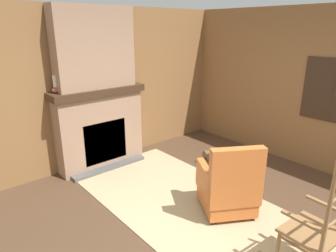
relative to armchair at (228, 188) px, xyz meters
The scene contains 12 objects.
ground_plane 0.64m from the armchair, 73.17° to the right, with size 14.00×14.00×0.00m, color #4C3523.
wood_panel_wall_left 2.72m from the armchair, 168.37° to the right, with size 0.06×5.85×2.60m.
wood_panel_wall_back 2.35m from the armchair, 85.76° to the left, with size 5.85×0.09×2.60m.
fireplace_hearth 2.37m from the armchair, 167.34° to the right, with size 0.55×1.55×1.34m.
chimney_breast 2.85m from the armchair, 167.40° to the right, with size 0.30×1.28×1.24m.
area_rug 0.62m from the armchair, 148.20° to the right, with size 3.59×1.74×0.01m.
armchair is the anchor object (origin of this frame).
rocking_chair 1.17m from the armchair, ahead, with size 0.83×0.53×1.30m.
firewood_stack 1.39m from the armchair, 134.35° to the left, with size 0.51×0.53×0.25m.
oil_lamp_vase 2.82m from the armchair, 153.66° to the right, with size 0.12×0.12×0.26m.
storage_case 2.57m from the armchair, behind, with size 0.14×0.28×0.14m.
decorative_plate_on_mantel 2.66m from the armchair, 166.84° to the right, with size 0.07×0.26×0.26m.
Camera 1 is at (1.87, -2.21, 2.27)m, focal length 32.00 mm.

